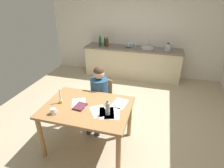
# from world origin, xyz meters

# --- Properties ---
(ground_plane) EXTENTS (5.20, 5.20, 0.04)m
(ground_plane) POSITION_xyz_m (0.00, 0.00, -0.02)
(ground_plane) COLOR tan
(wall_back) EXTENTS (5.20, 0.12, 2.60)m
(wall_back) POSITION_xyz_m (0.00, 2.60, 1.30)
(wall_back) COLOR silver
(wall_back) RESTS_ON ground
(kitchen_counter) EXTENTS (2.80, 0.64, 0.90)m
(kitchen_counter) POSITION_xyz_m (0.00, 2.24, 0.45)
(kitchen_counter) COLOR beige
(kitchen_counter) RESTS_ON ground
(dining_table) EXTENTS (1.32, 0.94, 0.78)m
(dining_table) POSITION_xyz_m (-0.18, -0.76, 0.68)
(dining_table) COLOR #9E7042
(dining_table) RESTS_ON ground
(chair_at_table) EXTENTS (0.42, 0.42, 0.86)m
(chair_at_table) POSITION_xyz_m (-0.20, -0.05, 0.48)
(chair_at_table) COLOR #9E7042
(chair_at_table) RESTS_ON ground
(person_seated) EXTENTS (0.33, 0.60, 1.19)m
(person_seated) POSITION_xyz_m (-0.21, -0.19, 0.68)
(person_seated) COLOR navy
(person_seated) RESTS_ON ground
(coffee_mug) EXTENTS (0.12, 0.08, 0.09)m
(coffee_mug) POSITION_xyz_m (-0.56, -1.07, 0.83)
(coffee_mug) COLOR white
(coffee_mug) RESTS_ON dining_table
(candlestick) EXTENTS (0.06, 0.06, 0.24)m
(candlestick) POSITION_xyz_m (-0.61, -0.78, 0.85)
(candlestick) COLOR gold
(candlestick) RESTS_ON dining_table
(book_magazine) EXTENTS (0.17, 0.22, 0.03)m
(book_magazine) POSITION_xyz_m (-0.28, -0.81, 0.80)
(book_magazine) COLOR #5B2938
(book_magazine) RESTS_ON dining_table
(paper_letter) EXTENTS (0.26, 0.33, 0.00)m
(paper_letter) POSITION_xyz_m (0.24, -0.83, 0.78)
(paper_letter) COLOR white
(paper_letter) RESTS_ON dining_table
(paper_bill) EXTENTS (0.34, 0.36, 0.00)m
(paper_bill) POSITION_xyz_m (0.03, -0.83, 0.78)
(paper_bill) COLOR white
(paper_bill) RESTS_ON dining_table
(paper_envelope) EXTENTS (0.29, 0.35, 0.00)m
(paper_envelope) POSITION_xyz_m (0.16, -0.84, 0.78)
(paper_envelope) COLOR white
(paper_envelope) RESTS_ON dining_table
(paper_receipt) EXTENTS (0.32, 0.36, 0.00)m
(paper_receipt) POSITION_xyz_m (-0.34, -0.71, 0.78)
(paper_receipt) COLOR white
(paper_receipt) RESTS_ON dining_table
(paper_notice) EXTENTS (0.25, 0.32, 0.00)m
(paper_notice) POSITION_xyz_m (0.28, -0.55, 0.78)
(paper_notice) COLOR white
(paper_notice) RESTS_ON dining_table
(wine_bottle_on_table) EXTENTS (0.06, 0.06, 0.24)m
(wine_bottle_on_table) POSITION_xyz_m (0.18, -0.87, 0.89)
(wine_bottle_on_table) COLOR #8C999E
(wine_bottle_on_table) RESTS_ON dining_table
(sink_unit) EXTENTS (0.36, 0.36, 0.24)m
(sink_unit) POSITION_xyz_m (0.41, 2.24, 0.92)
(sink_unit) COLOR #B2B7BC
(sink_unit) RESTS_ON kitchen_counter
(bottle_oil) EXTENTS (0.07, 0.07, 0.31)m
(bottle_oil) POSITION_xyz_m (-0.97, 2.16, 1.03)
(bottle_oil) COLOR #194C23
(bottle_oil) RESTS_ON kitchen_counter
(bottle_vinegar) EXTENTS (0.06, 0.06, 0.26)m
(bottle_vinegar) POSITION_xyz_m (-0.84, 2.23, 1.01)
(bottle_vinegar) COLOR #194C23
(bottle_vinegar) RESTS_ON kitchen_counter
(bottle_wine_red) EXTENTS (0.07, 0.07, 0.28)m
(bottle_wine_red) POSITION_xyz_m (-0.75, 2.15, 1.02)
(bottle_wine_red) COLOR #593319
(bottle_wine_red) RESTS_ON kitchen_counter
(mixing_bowl) EXTENTS (0.19, 0.19, 0.08)m
(mixing_bowl) POSITION_xyz_m (-0.14, 2.26, 0.94)
(mixing_bowl) COLOR #668C99
(mixing_bowl) RESTS_ON kitchen_counter
(stovetop_kettle) EXTENTS (0.18, 0.18, 0.22)m
(stovetop_kettle) POSITION_xyz_m (0.97, 2.24, 1.00)
(stovetop_kettle) COLOR #B7BABF
(stovetop_kettle) RESTS_ON kitchen_counter
(wine_glass_near_sink) EXTENTS (0.07, 0.07, 0.15)m
(wine_glass_near_sink) POSITION_xyz_m (0.06, 2.39, 1.01)
(wine_glass_near_sink) COLOR silver
(wine_glass_near_sink) RESTS_ON kitchen_counter
(wine_glass_by_kettle) EXTENTS (0.07, 0.07, 0.15)m
(wine_glass_by_kettle) POSITION_xyz_m (-0.06, 2.39, 1.01)
(wine_glass_by_kettle) COLOR silver
(wine_glass_by_kettle) RESTS_ON kitchen_counter
(wine_glass_back_left) EXTENTS (0.07, 0.07, 0.15)m
(wine_glass_back_left) POSITION_xyz_m (-0.15, 2.39, 1.01)
(wine_glass_back_left) COLOR silver
(wine_glass_back_left) RESTS_ON kitchen_counter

